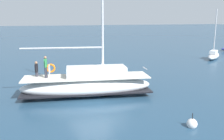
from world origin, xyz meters
The scene contains 4 objects.
ground_plane centered at (0.00, 0.00, 0.00)m, with size 400.00×400.00×0.00m, color navy.
main_sailboat centered at (-1.20, -0.04, 0.90)m, with size 4.41×9.89×11.97m.
moored_cutter_right centered at (-11.11, 21.46, 0.55)m, with size 4.10×4.91×6.95m.
mooring_buoy centered at (6.09, 3.52, 0.17)m, with size 0.57×0.57×0.88m.
Camera 1 is at (15.84, -4.94, 5.61)m, focal length 39.62 mm.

